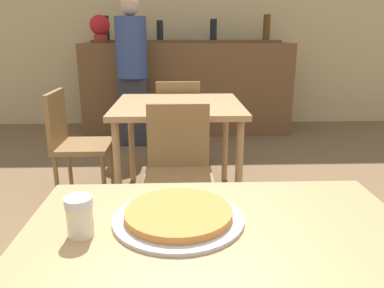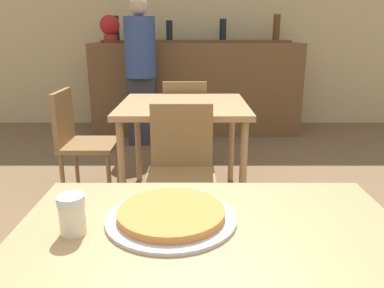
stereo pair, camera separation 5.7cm
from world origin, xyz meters
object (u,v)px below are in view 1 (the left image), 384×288
at_px(chair_far_side_left, 73,138).
at_px(potted_plant, 100,27).
at_px(chair_far_side_front, 179,165).
at_px(person_standing, 132,68).
at_px(cheese_shaker, 80,216).
at_px(pizza_tray, 178,215).
at_px(chair_far_side_back, 178,119).

xyz_separation_m(chair_far_side_left, potted_plant, (-0.14, 2.04, 0.82)).
xyz_separation_m(chair_far_side_front, person_standing, (-0.51, 2.12, 0.38)).
distance_m(chair_far_side_front, cheese_shaker, 1.23).
height_order(cheese_shaker, person_standing, person_standing).
xyz_separation_m(chair_far_side_left, cheese_shaker, (0.52, -1.78, 0.28)).
xyz_separation_m(chair_far_side_front, cheese_shaker, (-0.27, -1.17, 0.28)).
distance_m(pizza_tray, potted_plant, 3.90).
bearing_deg(person_standing, chair_far_side_left, -100.69).
bearing_deg(cheese_shaker, person_standing, 94.13).
distance_m(person_standing, potted_plant, 0.81).
height_order(pizza_tray, potted_plant, potted_plant).
height_order(chair_far_side_left, cheese_shaker, chair_far_side_left).
bearing_deg(cheese_shaker, potted_plant, 99.90).
bearing_deg(chair_far_side_back, potted_plant, -56.66).
relative_size(chair_far_side_front, chair_far_side_left, 1.00).
xyz_separation_m(chair_far_side_left, pizza_tray, (0.79, -1.71, 0.24)).
bearing_deg(chair_far_side_back, cheese_shaker, 83.62).
relative_size(chair_far_side_back, pizza_tray, 2.18).
distance_m(cheese_shaker, person_standing, 3.30).
xyz_separation_m(chair_far_side_back, cheese_shaker, (-0.27, -2.40, 0.28)).
height_order(chair_far_side_front, person_standing, person_standing).
distance_m(pizza_tray, person_standing, 3.26).
bearing_deg(pizza_tray, potted_plant, 104.04).
bearing_deg(person_standing, chair_far_side_back, -60.42).
bearing_deg(cheese_shaker, pizza_tray, 15.82).
distance_m(pizza_tray, cheese_shaker, 0.28).
xyz_separation_m(cheese_shaker, potted_plant, (-0.67, 3.82, 0.54)).
relative_size(chair_far_side_left, potted_plant, 2.60).
bearing_deg(cheese_shaker, chair_far_side_left, 106.31).
height_order(chair_far_side_back, person_standing, person_standing).
bearing_deg(person_standing, cheese_shaker, -85.87).
xyz_separation_m(chair_far_side_back, chair_far_side_left, (-0.79, -0.62, 0.00)).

